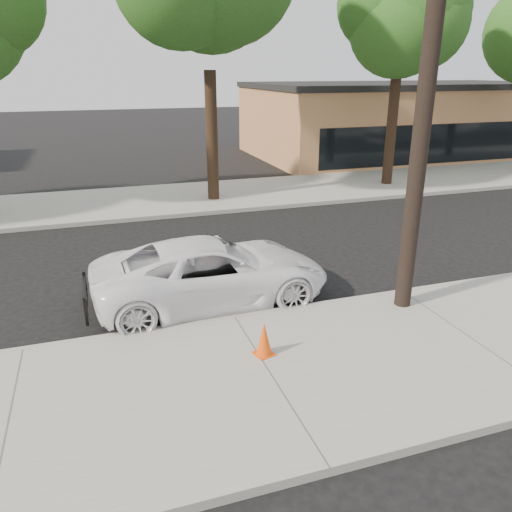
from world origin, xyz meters
name	(u,v)px	position (x,y,z in m)	size (l,w,h in m)	color
ground	(211,284)	(0.00, 0.00, 0.00)	(120.00, 120.00, 0.00)	black
near_sidewalk	(271,378)	(0.00, -4.30, 0.07)	(90.00, 4.40, 0.15)	gray
far_sidewalk	(160,200)	(0.00, 8.50, 0.07)	(90.00, 5.00, 0.15)	gray
curb_near	(234,319)	(0.00, -2.10, 0.07)	(90.00, 0.12, 0.16)	#9E9B93
building_main	(404,120)	(16.00, 16.00, 2.00)	(18.00, 10.00, 4.00)	#AB6C47
utility_pole	(427,81)	(3.60, -2.70, 4.70)	(1.40, 0.34, 9.00)	black
tree_c	(215,8)	(2.22, 7.64, 6.91)	(4.96, 4.80, 9.55)	black
tree_d	(407,31)	(10.20, 7.95, 6.37)	(4.50, 4.35, 8.75)	black
police_cruiser	(212,272)	(-0.18, -0.97, 0.72)	(2.39, 5.18, 1.44)	white
traffic_cone	(264,339)	(0.09, -3.68, 0.45)	(0.39, 0.39, 0.63)	#F04C0C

